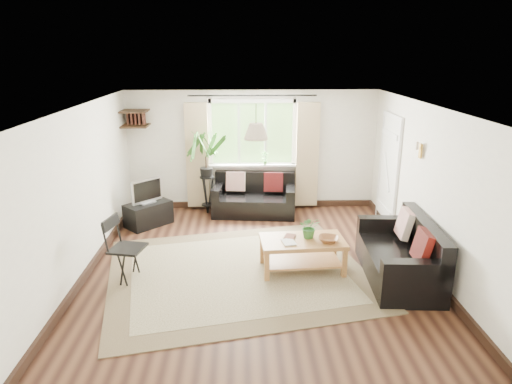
{
  "coord_description": "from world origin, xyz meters",
  "views": [
    {
      "loc": [
        -0.21,
        -6.3,
        3.15
      ],
      "look_at": [
        0.0,
        0.4,
        1.05
      ],
      "focal_mm": 32.0,
      "sensor_mm": 36.0,
      "label": 1
    }
  ],
  "objects_px": {
    "palm_stand": "(206,173)",
    "coffee_table": "(302,255)",
    "sofa_back": "(254,196)",
    "sofa_right": "(399,251)",
    "folding_chair": "(128,250)",
    "tv_stand": "(148,214)"
  },
  "relations": [
    {
      "from": "tv_stand",
      "to": "palm_stand",
      "type": "bearing_deg",
      "value": -14.18
    },
    {
      "from": "sofa_back",
      "to": "folding_chair",
      "type": "distance_m",
      "value": 3.25
    },
    {
      "from": "sofa_right",
      "to": "tv_stand",
      "type": "bearing_deg",
      "value": -115.52
    },
    {
      "from": "coffee_table",
      "to": "folding_chair",
      "type": "height_order",
      "value": "folding_chair"
    },
    {
      "from": "palm_stand",
      "to": "tv_stand",
      "type": "bearing_deg",
      "value": -149.28
    },
    {
      "from": "sofa_back",
      "to": "sofa_right",
      "type": "distance_m",
      "value": 3.38
    },
    {
      "from": "sofa_back",
      "to": "coffee_table",
      "type": "relative_size",
      "value": 1.32
    },
    {
      "from": "sofa_back",
      "to": "tv_stand",
      "type": "relative_size",
      "value": 1.97
    },
    {
      "from": "sofa_right",
      "to": "folding_chair",
      "type": "relative_size",
      "value": 1.87
    },
    {
      "from": "folding_chair",
      "to": "sofa_back",
      "type": "bearing_deg",
      "value": -21.71
    },
    {
      "from": "sofa_back",
      "to": "sofa_right",
      "type": "height_order",
      "value": "sofa_right"
    },
    {
      "from": "sofa_back",
      "to": "folding_chair",
      "type": "xyz_separation_m",
      "value": [
        -1.85,
        -2.67,
        0.09
      ]
    },
    {
      "from": "sofa_back",
      "to": "palm_stand",
      "type": "xyz_separation_m",
      "value": [
        -0.93,
        0.08,
        0.45
      ]
    },
    {
      "from": "sofa_back",
      "to": "coffee_table",
      "type": "height_order",
      "value": "sofa_back"
    },
    {
      "from": "coffee_table",
      "to": "tv_stand",
      "type": "bearing_deg",
      "value": 143.83
    },
    {
      "from": "palm_stand",
      "to": "coffee_table",
      "type": "bearing_deg",
      "value": -58.3
    },
    {
      "from": "sofa_back",
      "to": "sofa_right",
      "type": "bearing_deg",
      "value": -48.65
    },
    {
      "from": "sofa_back",
      "to": "coffee_table",
      "type": "xyz_separation_m",
      "value": [
        0.64,
        -2.47,
        -0.13
      ]
    },
    {
      "from": "sofa_right",
      "to": "folding_chair",
      "type": "distance_m",
      "value": 3.83
    },
    {
      "from": "coffee_table",
      "to": "palm_stand",
      "type": "distance_m",
      "value": 3.05
    },
    {
      "from": "coffee_table",
      "to": "folding_chair",
      "type": "xyz_separation_m",
      "value": [
        -2.49,
        -0.2,
        0.22
      ]
    },
    {
      "from": "sofa_back",
      "to": "palm_stand",
      "type": "relative_size",
      "value": 0.97
    }
  ]
}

